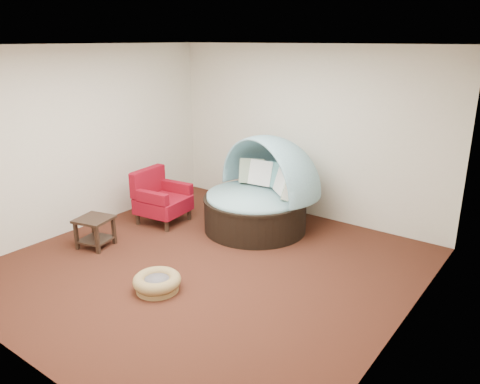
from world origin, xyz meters
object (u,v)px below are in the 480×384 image
Objects in this scene: red_armchair at (160,198)px; side_table at (95,228)px; canopy_daybed at (260,187)px; pet_basket at (157,282)px.

red_armchair is 1.26m from side_table.
canopy_daybed is 1.66m from red_armchair.
side_table reaches higher than pet_basket.
canopy_daybed is 2.53m from side_table.
canopy_daybed is 3.70× the size of side_table.
canopy_daybed reaches higher than pet_basket.
pet_basket is (0.11, -2.34, -0.58)m from canopy_daybed.
pet_basket is at bearing -51.94° from red_armchair.
canopy_daybed is at bearing 53.04° from side_table.
canopy_daybed is 2.36× the size of red_armchair.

